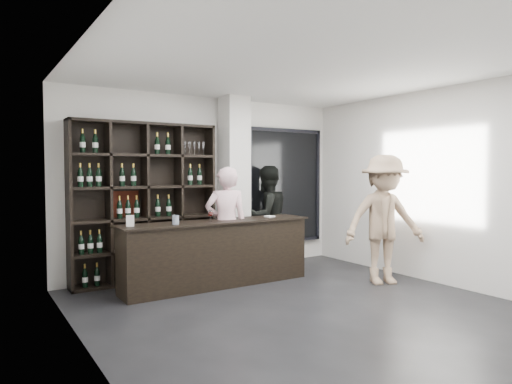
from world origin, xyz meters
TOP-DOWN VIEW (x-y plane):
  - floor at (0.00, 0.00)m, footprint 5.00×5.50m
  - wine_shelf at (-1.15, 2.57)m, footprint 2.20×0.35m
  - structural_column at (0.35, 2.47)m, footprint 0.40×0.40m
  - glass_panel at (1.55, 2.69)m, footprint 1.60×0.08m
  - tasting_counter at (-0.35, 1.75)m, footprint 2.90×0.61m
  - taster_pink at (-0.15, 1.85)m, footprint 0.74×0.61m
  - taster_black at (0.95, 2.40)m, footprint 0.93×0.76m
  - customer at (1.80, 0.54)m, footprint 1.41×1.11m
  - wine_glass at (-0.48, 1.70)m, footprint 0.09×0.09m
  - spit_cup at (-1.04, 1.65)m, footprint 0.12×0.12m
  - napkin_stack at (0.59, 1.78)m, footprint 0.15×0.15m
  - card_stand at (-1.63, 1.76)m, footprint 0.11×0.08m

SIDE VIEW (x-z plane):
  - floor at x=0.00m, z-range -0.01..0.00m
  - tasting_counter at x=-0.35m, z-range 0.00..0.95m
  - taster_pink at x=-0.15m, z-range 0.00..1.74m
  - taster_black at x=0.95m, z-range 0.00..1.76m
  - customer at x=1.80m, z-range 0.00..1.91m
  - napkin_stack at x=0.59m, z-range 0.95..0.97m
  - spit_cup at x=-1.04m, z-range 0.95..1.08m
  - card_stand at x=-1.63m, z-range 0.95..1.10m
  - wine_glass at x=-0.48m, z-range 0.95..1.14m
  - wine_shelf at x=-1.15m, z-range 0.00..2.40m
  - glass_panel at x=1.55m, z-range 0.35..2.45m
  - structural_column at x=0.35m, z-range 0.00..2.90m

